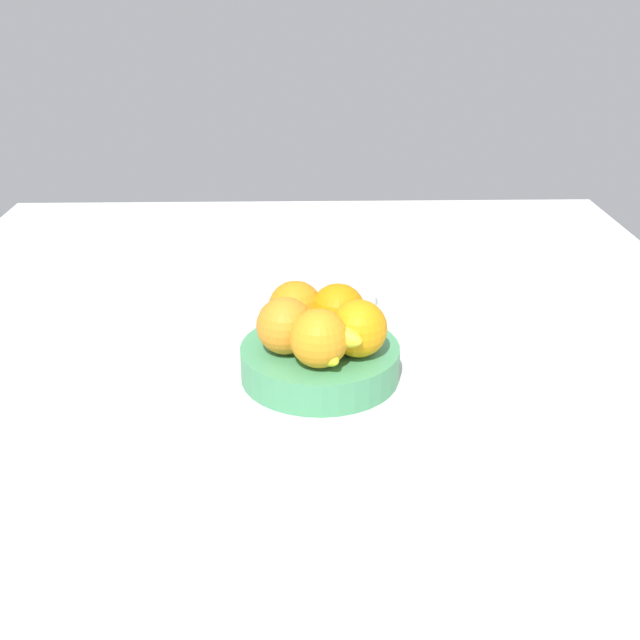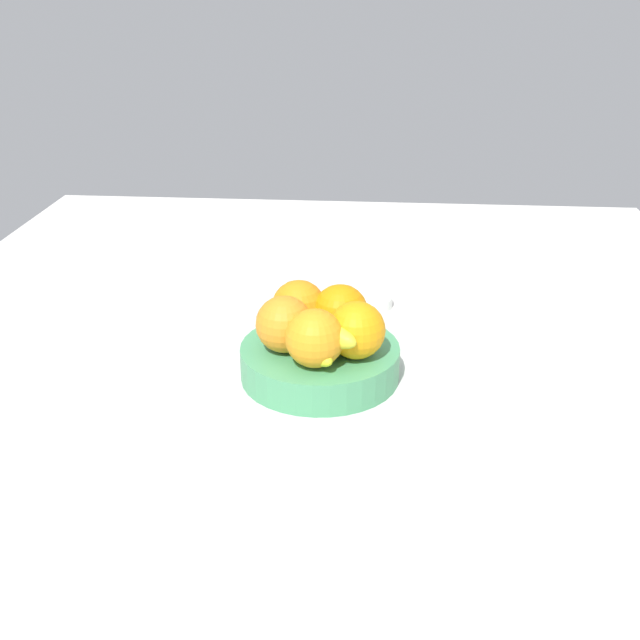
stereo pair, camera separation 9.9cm
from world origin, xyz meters
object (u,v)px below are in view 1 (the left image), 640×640
orange_front_left (338,311)px  banana_bunch (308,332)px  orange_center (285,326)px  fruit_bowl (320,361)px  orange_back_right (358,328)px  orange_front_right (296,308)px  orange_back_left (319,338)px  jar_lid (356,299)px

orange_front_left → banana_bunch: bearing=139.9°
orange_center → banana_bunch: (-0.34, -3.03, -0.79)cm
fruit_bowl → orange_back_right: 8.43cm
orange_front_left → orange_front_right: size_ratio=1.00×
orange_front_left → orange_back_left: bearing=161.9°
orange_back_right → orange_front_left: bearing=23.1°
fruit_bowl → orange_front_left: size_ratio=2.84×
orange_front_right → orange_back_left: size_ratio=1.00×
orange_center → orange_back_right: (-1.04, -9.78, 0.00)cm
orange_back_left → jar_lid: bearing=-12.9°
fruit_bowl → orange_center: bearing=108.0°
orange_back_left → orange_back_right: (2.87, -5.29, 0.00)cm
orange_back_right → banana_bunch: 6.83cm
orange_front_left → jar_lid: 23.62cm
orange_front_right → jar_lid: orange_front_right is taller
orange_front_right → jar_lid: (20.81, -10.10, -7.68)cm
orange_back_right → jar_lid: bearing=-3.5°
banana_bunch → jar_lid: size_ratio=2.39×
fruit_bowl → orange_back_right: orange_back_right is taller
fruit_bowl → orange_front_left: (3.20, -2.59, 6.23)cm
orange_front_right → banana_bunch: 6.48cm
orange_back_right → banana_bunch: bearing=84.1°
fruit_bowl → banana_bunch: (-1.88, 1.70, 5.44)cm
orange_back_left → orange_back_right: size_ratio=1.00×
jar_lid → orange_center: bearing=156.7°
fruit_bowl → orange_front_right: size_ratio=2.84×
orange_front_right → orange_back_right: bearing=-129.4°
orange_back_right → orange_center: bearing=83.9°
orange_front_right → jar_lid: 24.38cm
orange_front_right → orange_center: 6.03cm
orange_front_left → banana_bunch: orange_front_left is taller
orange_center → jar_lid: bearing=-23.3°
orange_front_left → orange_back_right: same height
orange_back_right → banana_bunch: (0.69, 6.75, -0.79)cm
orange_front_right → orange_center: bearing=166.9°
orange_back_left → orange_front_left: bearing=-18.1°
orange_center → fruit_bowl: bearing=-72.0°
banana_bunch → fruit_bowl: bearing=-42.0°
orange_front_right → orange_back_left: same height
orange_back_left → fruit_bowl: bearing=-2.5°
orange_front_right → orange_back_right: (-6.91, -8.41, 0.00)cm
jar_lid → orange_back_left: bearing=167.1°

